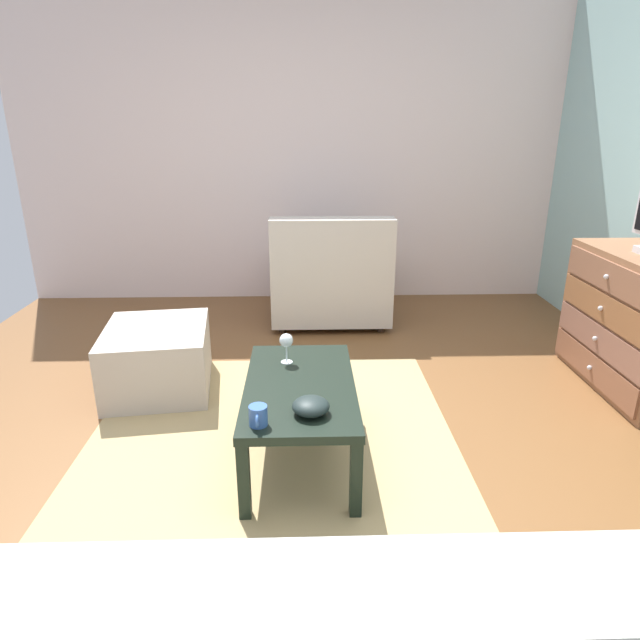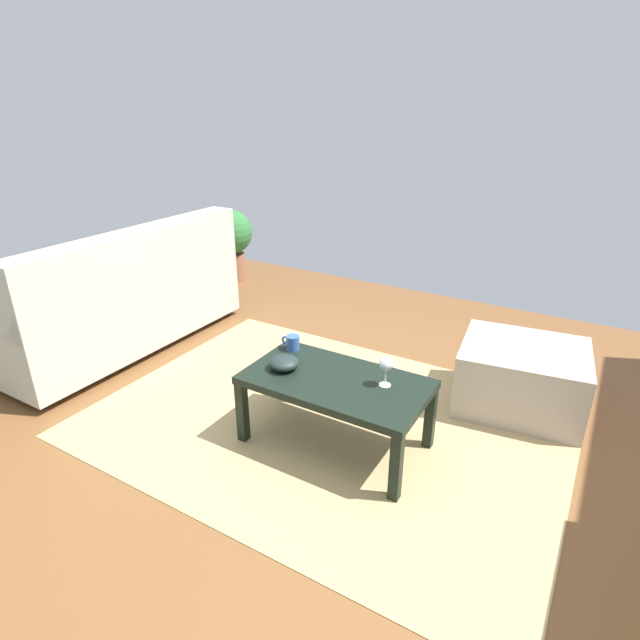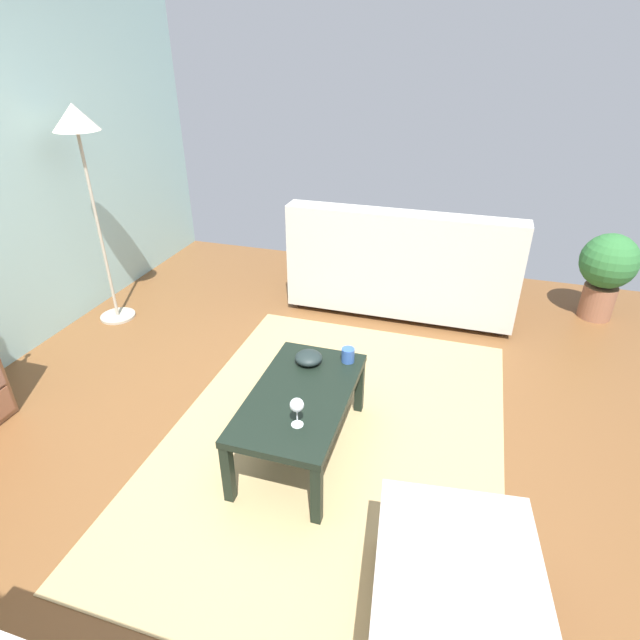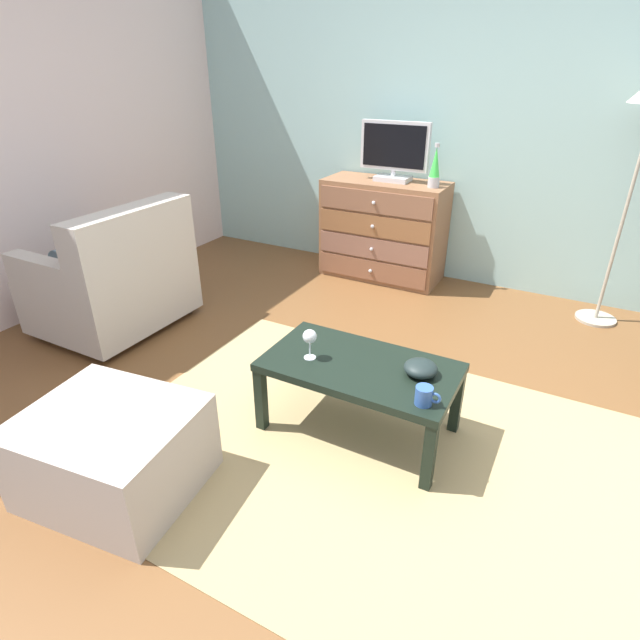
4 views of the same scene
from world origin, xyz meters
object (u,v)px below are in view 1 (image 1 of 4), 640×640
at_px(armchair, 330,279).
at_px(ottoman, 158,358).
at_px(coffee_table, 300,393).
at_px(wine_glass, 286,341).
at_px(mug, 258,416).
at_px(bowl_decorative, 311,406).
at_px(dresser, 637,323).

relative_size(armchair, ottoman, 1.34).
distance_m(coffee_table, wine_glass, 0.30).
xyz_separation_m(mug, bowl_decorative, (-0.09, 0.21, -0.01)).
bearing_deg(mug, dresser, 116.18).
relative_size(dresser, armchair, 1.09).
height_order(coffee_table, ottoman, coffee_table).
bearing_deg(armchair, coffee_table, -6.94).
bearing_deg(ottoman, bowl_decorative, 41.03).
relative_size(dresser, coffee_table, 1.09).
distance_m(dresser, armchair, 2.19).
relative_size(wine_glass, bowl_decorative, 0.99).
distance_m(wine_glass, armchair, 1.76).
bearing_deg(dresser, armchair, -125.19).
relative_size(wine_glass, mug, 1.38).
bearing_deg(armchair, mug, -9.82).
bearing_deg(wine_glass, ottoman, -123.30).
height_order(coffee_table, bowl_decorative, bowl_decorative).
height_order(wine_glass, ottoman, wine_glass).
xyz_separation_m(coffee_table, ottoman, (-0.77, -0.87, -0.15)).
relative_size(coffee_table, wine_glass, 5.99).
xyz_separation_m(coffee_table, mug, (0.37, -0.17, 0.09)).
height_order(coffee_table, wine_glass, wine_glass).
bearing_deg(wine_glass, coffee_table, 15.69).
relative_size(bowl_decorative, ottoman, 0.23).
xyz_separation_m(dresser, bowl_decorative, (0.99, -1.98, 0.01)).
height_order(dresser, armchair, armchair).
relative_size(coffee_table, armchair, 1.00).
distance_m(dresser, bowl_decorative, 2.22).
distance_m(wine_glass, bowl_decorative, 0.55).
bearing_deg(coffee_table, dresser, 109.15).
height_order(dresser, mug, dresser).
bearing_deg(bowl_decorative, mug, -67.82).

